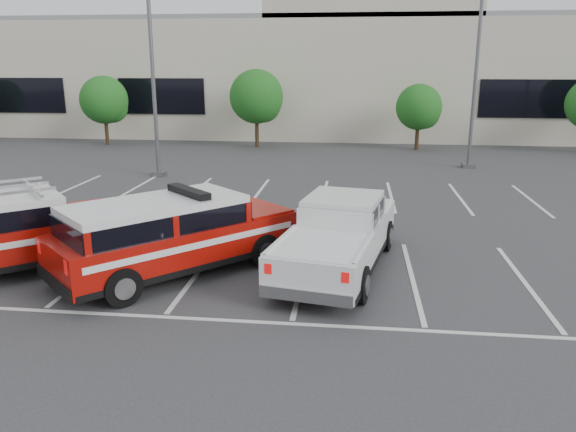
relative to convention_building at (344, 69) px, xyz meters
name	(u,v)px	position (x,y,z in m)	size (l,w,h in m)	color
ground	(304,274)	(-0.18, -31.86, -4.72)	(120.00, 120.00, 0.00)	#333335
stall_markings	(316,225)	(-0.18, -27.36, -4.71)	(23.00, 15.00, 0.01)	silver
convention_building	(344,69)	(0.00, 0.00, 0.00)	(60.00, 16.99, 13.20)	beige
tree_left	(106,102)	(-15.09, -9.82, -1.95)	(3.07, 3.07, 4.42)	#3F2B19
tree_mid_left	(258,98)	(-5.09, -9.82, -1.68)	(3.37, 3.37, 4.85)	#3F2B19
tree_mid_right	(420,109)	(4.91, -9.82, -2.22)	(2.77, 2.77, 3.99)	#3F2B19
light_pole_left	(152,63)	(-8.18, -19.86, 0.47)	(0.90, 0.60, 10.24)	#59595E
light_pole_mid	(477,63)	(6.82, -15.86, 0.47)	(0.90, 0.60, 10.24)	#59595E
fire_chief_suv	(173,241)	(-3.45, -32.20, -3.84)	(5.79, 5.94, 2.14)	#970D07
white_pickup	(338,242)	(0.66, -31.37, -3.99)	(3.17, 6.27, 1.84)	silver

